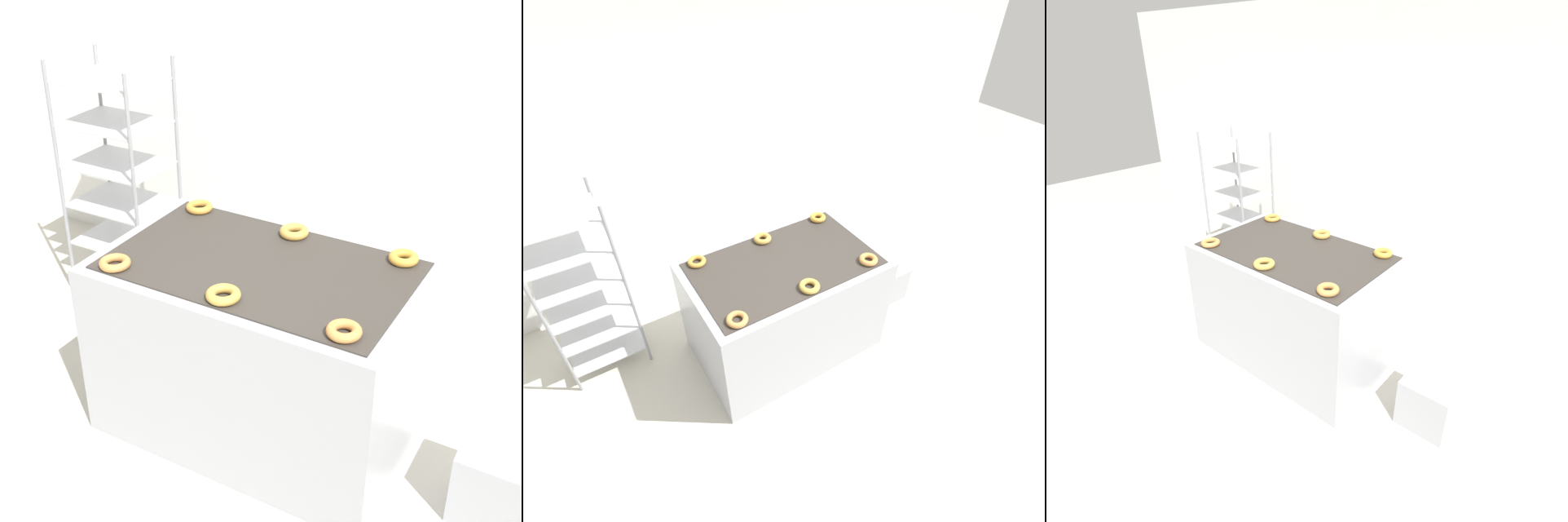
# 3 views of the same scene
# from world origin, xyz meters

# --- Properties ---
(ground_plane) EXTENTS (14.00, 14.00, 0.00)m
(ground_plane) POSITION_xyz_m (0.00, 0.00, 0.00)
(ground_plane) COLOR beige
(wall_back) EXTENTS (8.00, 0.05, 2.80)m
(wall_back) POSITION_xyz_m (0.00, 2.12, 1.40)
(wall_back) COLOR white
(wall_back) RESTS_ON ground_plane
(fryer_machine) EXTENTS (1.52, 0.94, 0.96)m
(fryer_machine) POSITION_xyz_m (0.00, 0.72, 0.48)
(fryer_machine) COLOR #A8AAB2
(fryer_machine) RESTS_ON ground_plane
(baking_rack_cart) EXTENTS (0.61, 0.47, 1.61)m
(baking_rack_cart) POSITION_xyz_m (-1.40, 1.41, 0.82)
(baking_rack_cart) COLOR gray
(baking_rack_cart) RESTS_ON ground_plane
(glaze_bin) EXTENTS (0.35, 0.31, 0.37)m
(glaze_bin) POSITION_xyz_m (1.21, 0.72, 0.18)
(glaze_bin) COLOR #A8AAB2
(glaze_bin) RESTS_ON ground_plane
(donut_near_left) EXTENTS (0.15, 0.15, 0.04)m
(donut_near_left) POSITION_xyz_m (-0.58, 0.37, 0.98)
(donut_near_left) COLOR #C68846
(donut_near_left) RESTS_ON fryer_machine
(donut_near_center) EXTENTS (0.15, 0.15, 0.04)m
(donut_near_center) POSITION_xyz_m (0.01, 0.38, 0.99)
(donut_near_center) COLOR gold
(donut_near_center) RESTS_ON fryer_machine
(donut_near_right) EXTENTS (0.15, 0.15, 0.04)m
(donut_near_right) POSITION_xyz_m (0.57, 0.39, 0.99)
(donut_near_right) COLOR #CD8A46
(donut_near_right) RESTS_ON fryer_machine
(donut_far_left) EXTENTS (0.14, 0.14, 0.04)m
(donut_far_left) POSITION_xyz_m (-0.58, 1.07, 0.98)
(donut_far_left) COLOR #C48C37
(donut_far_left) RESTS_ON fryer_machine
(donut_far_center) EXTENTS (0.15, 0.15, 0.04)m
(donut_far_center) POSITION_xyz_m (0.00, 1.06, 0.99)
(donut_far_center) COLOR gold
(donut_far_center) RESTS_ON fryer_machine
(donut_far_right) EXTENTS (0.14, 0.14, 0.04)m
(donut_far_right) POSITION_xyz_m (0.57, 1.07, 0.99)
(donut_far_right) COLOR gold
(donut_far_right) RESTS_ON fryer_machine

